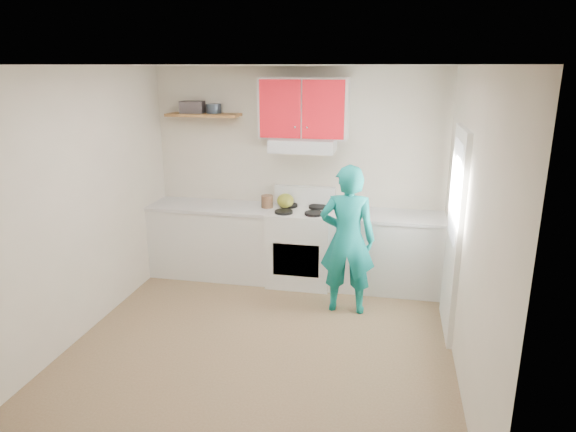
% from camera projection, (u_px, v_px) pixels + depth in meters
% --- Properties ---
extents(floor, '(3.80, 3.80, 0.00)m').
position_uv_depth(floor, '(262.00, 344.00, 4.95)').
color(floor, brown).
rests_on(floor, ground).
extents(ceiling, '(3.60, 3.80, 0.04)m').
position_uv_depth(ceiling, '(257.00, 65.00, 4.22)').
color(ceiling, white).
rests_on(ceiling, floor).
extents(back_wall, '(3.60, 0.04, 2.60)m').
position_uv_depth(back_wall, '(298.00, 174.00, 6.37)').
color(back_wall, beige).
rests_on(back_wall, floor).
extents(front_wall, '(3.60, 0.04, 2.60)m').
position_uv_depth(front_wall, '(172.00, 312.00, 2.80)').
color(front_wall, beige).
rests_on(front_wall, floor).
extents(left_wall, '(0.04, 3.80, 2.60)m').
position_uv_depth(left_wall, '(79.00, 205.00, 4.93)').
color(left_wall, beige).
rests_on(left_wall, floor).
extents(right_wall, '(0.04, 3.80, 2.60)m').
position_uv_depth(right_wall, '(469.00, 228.00, 4.24)').
color(right_wall, beige).
rests_on(right_wall, floor).
extents(door, '(0.05, 0.85, 2.05)m').
position_uv_depth(door, '(454.00, 233.00, 4.98)').
color(door, white).
rests_on(door, floor).
extents(door_glass, '(0.01, 0.55, 0.95)m').
position_uv_depth(door_glass, '(455.00, 191.00, 4.86)').
color(door_glass, white).
rests_on(door_glass, door).
extents(counter_left, '(1.52, 0.60, 0.90)m').
position_uv_depth(counter_left, '(213.00, 241.00, 6.53)').
color(counter_left, silver).
rests_on(counter_left, floor).
extents(counter_right, '(1.32, 0.60, 0.90)m').
position_uv_depth(counter_right, '(386.00, 252.00, 6.11)').
color(counter_right, silver).
rests_on(counter_right, floor).
extents(stove, '(0.76, 0.65, 0.92)m').
position_uv_depth(stove, '(301.00, 246.00, 6.28)').
color(stove, white).
rests_on(stove, floor).
extents(range_hood, '(0.76, 0.44, 0.15)m').
position_uv_depth(range_hood, '(303.00, 145.00, 6.03)').
color(range_hood, silver).
rests_on(range_hood, back_wall).
extents(upper_cabinets, '(1.02, 0.33, 0.70)m').
position_uv_depth(upper_cabinets, '(304.00, 108.00, 5.96)').
color(upper_cabinets, red).
rests_on(upper_cabinets, back_wall).
extents(shelf, '(0.90, 0.30, 0.04)m').
position_uv_depth(shelf, '(204.00, 115.00, 6.25)').
color(shelf, brown).
rests_on(shelf, back_wall).
extents(books, '(0.30, 0.23, 0.14)m').
position_uv_depth(books, '(192.00, 107.00, 6.26)').
color(books, '#3F383A').
rests_on(books, shelf).
extents(tin, '(0.22, 0.22, 0.11)m').
position_uv_depth(tin, '(214.00, 109.00, 6.24)').
color(tin, '#333D4C').
rests_on(tin, shelf).
extents(kettle, '(0.27, 0.27, 0.18)m').
position_uv_depth(kettle, '(285.00, 201.00, 6.25)').
color(kettle, olive).
rests_on(kettle, stove).
extents(crock, '(0.17, 0.17, 0.17)m').
position_uv_depth(crock, '(267.00, 202.00, 6.27)').
color(crock, '#4C3221').
rests_on(crock, counter_left).
extents(cutting_board, '(0.32, 0.28, 0.02)m').
position_uv_depth(cutting_board, '(370.00, 216.00, 5.96)').
color(cutting_board, olive).
rests_on(cutting_board, counter_right).
extents(silicone_mat, '(0.35, 0.30, 0.01)m').
position_uv_depth(silicone_mat, '(421.00, 217.00, 5.94)').
color(silicone_mat, '#B51512').
rests_on(silicone_mat, counter_right).
extents(person, '(0.60, 0.40, 1.63)m').
position_uv_depth(person, '(347.00, 240.00, 5.44)').
color(person, '#0E8380').
rests_on(person, floor).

